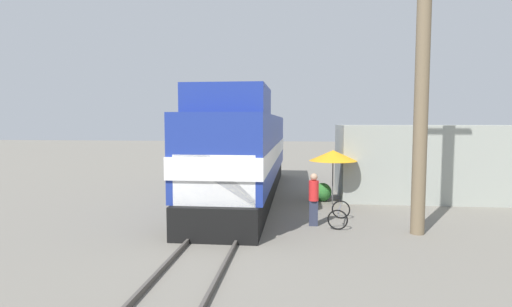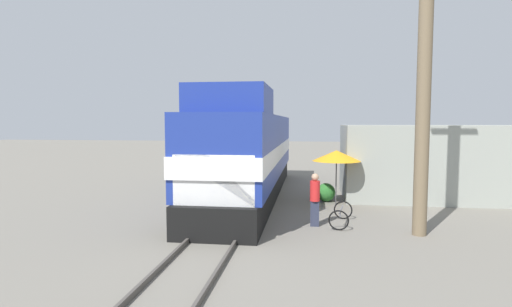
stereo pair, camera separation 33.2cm
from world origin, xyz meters
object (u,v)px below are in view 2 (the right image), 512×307
Objects in this scene: utility_pole at (424,75)px; person_bystander at (315,197)px; locomotive at (249,154)px; vendor_umbrella at (336,156)px; billboard_sign at (362,150)px; bicycle at (341,215)px.

utility_pole reaches higher than person_bystander.
person_bystander is (3.05, -4.91, -1.09)m from locomotive.
vendor_umbrella is 3.25m from billboard_sign.
person_bystander is (-3.29, 0.67, -4.05)m from utility_pole.
locomotive is 8.95m from utility_pole.
utility_pole is at bearing -41.36° from locomotive.
billboard_sign reaches higher than vendor_umbrella.
bicycle is (0.92, 0.34, -0.65)m from person_bystander.
bicycle is (-2.37, 1.01, -4.70)m from utility_pole.
bicycle is at bearing -90.66° from vendor_umbrella.
person_bystander is at bearing -110.05° from billboard_sign.
billboard_sign is (5.46, 1.71, 0.12)m from locomotive.
bicycle is (-1.49, -6.28, -1.86)m from billboard_sign.
person_bystander is at bearing -58.18° from locomotive.
vendor_umbrella is 1.30× the size of person_bystander.
vendor_umbrella is at bearing 118.03° from utility_pole.
billboard_sign is at bearing 86.34° from bicycle.
bicycle is at bearing -49.05° from locomotive.
utility_pole is 5.36m from bicycle.
vendor_umbrella is 3.82m from bicycle.
locomotive is 6.30m from bicycle.
vendor_umbrella reaches higher than bicycle.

